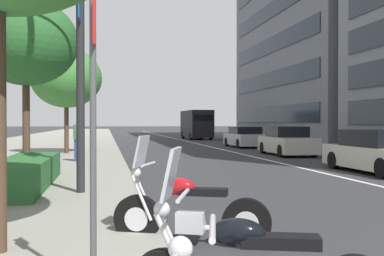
# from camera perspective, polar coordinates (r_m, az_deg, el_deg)

# --- Properties ---
(sidewalk_right_plaza) EXTENTS (160.00, 10.31, 0.15)m
(sidewalk_right_plaza) POSITION_cam_1_polar(r_m,az_deg,el_deg) (32.49, -18.27, -2.17)
(sidewalk_right_plaza) COLOR gray
(sidewalk_right_plaza) RESTS_ON ground
(lane_centre_stripe) EXTENTS (110.00, 0.16, 0.01)m
(lane_centre_stripe) POSITION_cam_1_polar(r_m,az_deg,el_deg) (37.85, 0.29, -1.84)
(lane_centre_stripe) COLOR silver
(lane_centre_stripe) RESTS_ON ground
(motorcycle_nearest_camera) EXTENTS (0.97, 2.07, 1.49)m
(motorcycle_nearest_camera) POSITION_cam_1_polar(r_m,az_deg,el_deg) (6.48, -0.51, -10.22)
(motorcycle_nearest_camera) COLOR black
(motorcycle_nearest_camera) RESTS_ON ground
(car_following_behind) EXTENTS (4.60, 1.83, 1.43)m
(car_following_behind) POSITION_cam_1_polar(r_m,az_deg,el_deg) (16.71, 21.77, -2.80)
(car_following_behind) COLOR beige
(car_following_behind) RESTS_ON ground
(car_approaching_light) EXTENTS (4.41, 1.96, 1.47)m
(car_approaching_light) POSITION_cam_1_polar(r_m,az_deg,el_deg) (24.34, 11.50, -1.68)
(car_approaching_light) COLOR beige
(car_approaching_light) RESTS_ON ground
(car_far_down_avenue) EXTENTS (4.31, 1.94, 1.39)m
(car_far_down_avenue) POSITION_cam_1_polar(r_m,az_deg,el_deg) (31.75, 6.45, -1.16)
(car_far_down_avenue) COLOR #B7B7BC
(car_far_down_avenue) RESTS_ON ground
(delivery_van_ahead) EXTENTS (6.22, 2.31, 2.86)m
(delivery_van_ahead) POSITION_cam_1_polar(r_m,az_deg,el_deg) (46.90, 0.54, 0.50)
(delivery_van_ahead) COLOR black
(delivery_van_ahead) RESTS_ON ground
(parking_sign_by_curb) EXTENTS (0.32, 0.06, 2.65)m
(parking_sign_by_curb) POSITION_cam_1_polar(r_m,az_deg,el_deg) (4.30, -11.92, 1.56)
(parking_sign_by_curb) COLOR #47494C
(parking_sign_by_curb) RESTS_ON sidewalk_right_plaza
(clipped_hedge_bed) EXTENTS (5.25, 1.10, 0.66)m
(clipped_hedge_bed) POSITION_cam_1_polar(r_m,az_deg,el_deg) (11.80, -19.60, -5.14)
(clipped_hedge_bed) COLOR #28602D
(clipped_hedge_bed) RESTS_ON sidewalk_right_plaza
(street_tree_far_plaza) EXTENTS (3.10, 3.10, 5.27)m
(street_tree_far_plaza) POSITION_cam_1_polar(r_m,az_deg,el_deg) (15.14, -19.59, 9.83)
(street_tree_far_plaza) COLOR #473323
(street_tree_far_plaza) RESTS_ON sidewalk_right_plaza
(street_tree_near_plaza_corner) EXTENTS (3.48, 3.48, 5.20)m
(street_tree_near_plaza_corner) POSITION_cam_1_polar(r_m,az_deg,el_deg) (24.05, -15.07, 5.90)
(street_tree_near_plaza_corner) COLOR #473323
(street_tree_near_plaza_corner) RESTS_ON sidewalk_right_plaza
(pedestrian_on_plaza) EXTENTS (0.48, 0.42, 1.67)m
(pedestrian_on_plaza) POSITION_cam_1_polar(r_m,az_deg,el_deg) (18.82, -13.62, -1.40)
(pedestrian_on_plaza) COLOR #33478C
(pedestrian_on_plaza) RESTS_ON sidewalk_right_plaza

